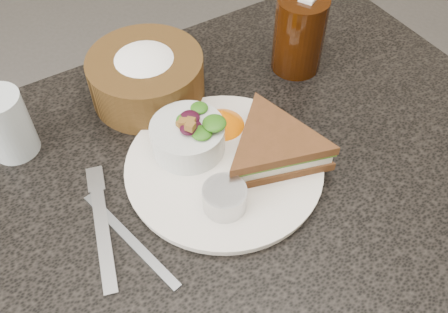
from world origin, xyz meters
TOP-DOWN VIEW (x-y plane):
  - dining_table at (0.00, 0.00)m, footprint 1.00×0.70m
  - dinner_plate at (0.01, 0.01)m, footprint 0.29×0.29m
  - sandwich at (0.08, -0.01)m, footprint 0.23×0.23m
  - salad_bowl at (-0.01, 0.07)m, footprint 0.11×0.11m
  - dressing_ramekin at (-0.02, -0.05)m, footprint 0.06×0.06m
  - orange_wedge at (0.05, 0.08)m, footprint 0.08×0.08m
  - fork at (-0.18, 0.01)m, footprint 0.07×0.18m
  - knife at (-0.15, -0.02)m, footprint 0.06×0.19m
  - bread_basket at (-0.01, 0.22)m, footprint 0.25×0.25m
  - cola_glass at (0.24, 0.15)m, footprint 0.10×0.10m
  - water_glass at (-0.23, 0.21)m, footprint 0.09×0.09m

SIDE VIEW (x-z plane):
  - dining_table at x=0.00m, z-range 0.00..0.75m
  - knife at x=-0.15m, z-range 0.75..0.75m
  - fork at x=-0.18m, z-range 0.75..0.75m
  - dinner_plate at x=0.01m, z-range 0.75..0.76m
  - orange_wedge at x=0.05m, z-range 0.76..0.79m
  - dressing_ramekin at x=-0.02m, z-range 0.76..0.80m
  - sandwich at x=0.08m, z-range 0.76..0.81m
  - salad_bowl at x=-0.01m, z-range 0.76..0.83m
  - bread_basket at x=-0.01m, z-range 0.75..0.86m
  - water_glass at x=-0.23m, z-range 0.75..0.86m
  - cola_glass at x=0.24m, z-range 0.75..0.90m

